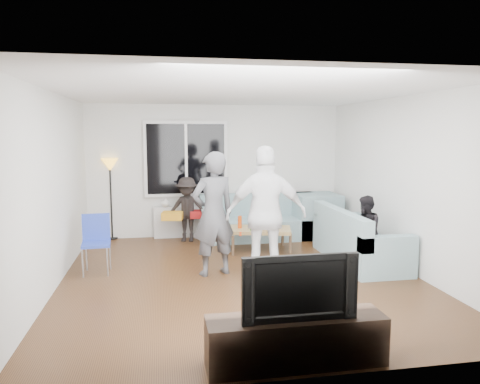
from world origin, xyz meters
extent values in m
cube|color=#56351C|center=(0.00, 0.00, -0.02)|extent=(5.00, 5.50, 0.04)
cube|color=white|center=(0.00, 0.00, 2.62)|extent=(5.00, 5.50, 0.04)
cube|color=silver|center=(0.00, 2.77, 1.30)|extent=(5.00, 0.04, 2.60)
cube|color=silver|center=(0.00, -2.77, 1.30)|extent=(5.00, 0.04, 2.60)
cube|color=silver|center=(-2.52, 0.00, 1.30)|extent=(0.04, 5.50, 2.60)
cube|color=silver|center=(2.52, 0.00, 1.30)|extent=(0.04, 5.50, 2.60)
cube|color=white|center=(-0.60, 2.69, 1.55)|extent=(1.62, 0.06, 1.47)
cube|color=black|center=(-0.60, 2.65, 1.55)|extent=(1.50, 0.02, 1.35)
cube|color=white|center=(-0.60, 2.64, 1.55)|extent=(0.05, 0.03, 1.35)
cube|color=silver|center=(-0.60, 2.65, 0.31)|extent=(1.30, 0.12, 0.62)
imported|color=#306F2C|center=(-0.17, 2.62, 0.79)|extent=(0.23, 0.20, 0.34)
imported|color=white|center=(-1.01, 2.62, 0.71)|extent=(0.20, 0.20, 0.18)
cube|color=#77969C|center=(1.93, 2.27, 0.42)|extent=(0.85, 0.85, 0.85)
cube|color=orange|center=(-0.89, 2.25, 0.51)|extent=(0.43, 0.38, 0.14)
cube|color=maroon|center=(-0.37, 2.33, 0.51)|extent=(0.39, 0.33, 0.13)
cube|color=#A58750|center=(0.57, 1.38, 0.20)|extent=(1.21, 0.84, 0.40)
cylinder|color=maroon|center=(0.60, 1.43, 0.49)|extent=(0.17, 0.17, 0.17)
imported|color=#48484D|center=(-0.36, 0.19, 0.90)|extent=(0.75, 0.61, 1.79)
imported|color=white|center=(0.32, -0.24, 0.94)|extent=(1.15, 0.60, 1.88)
imported|color=black|center=(2.02, 0.26, 0.55)|extent=(0.50, 0.60, 1.09)
imported|color=black|center=(-0.62, 2.30, 0.61)|extent=(0.88, 0.63, 1.23)
cube|color=#2D2116|center=(0.05, -2.50, 0.22)|extent=(1.60, 0.40, 0.44)
imported|color=black|center=(0.05, -2.50, 0.73)|extent=(1.02, 0.13, 0.59)
cylinder|color=#D55512|center=(0.79, 1.26, 0.52)|extent=(0.07, 0.07, 0.24)
cylinder|color=#DF470D|center=(0.25, 1.45, 0.51)|extent=(0.07, 0.07, 0.22)
cylinder|color=#188918|center=(0.42, 1.22, 0.52)|extent=(0.08, 0.08, 0.24)
cylinder|color=#331C0B|center=(0.57, 1.50, 0.50)|extent=(0.07, 0.07, 0.20)
cylinder|color=black|center=(0.88, 1.46, 0.50)|extent=(0.07, 0.07, 0.20)
camera|label=1|loc=(-1.10, -6.15, 2.05)|focal=33.68mm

